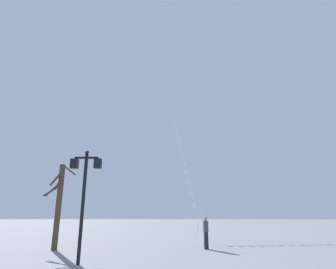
% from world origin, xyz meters
% --- Properties ---
extents(ground_plane, '(160.00, 160.00, 0.00)m').
position_xyz_m(ground_plane, '(0.00, 20.00, 0.00)').
color(ground_plane, gray).
extents(twin_lantern_lamp_post, '(1.26, 0.28, 4.43)m').
position_xyz_m(twin_lantern_lamp_post, '(-2.62, 9.41, 3.08)').
color(twin_lantern_lamp_post, black).
rests_on(twin_lantern_lamp_post, ground_plane).
extents(kite_train, '(1.87, 20.39, 14.81)m').
position_xyz_m(kite_train, '(1.96, 26.34, 7.74)').
color(kite_train, brown).
rests_on(kite_train, ground_plane).
extents(kite_flyer, '(0.27, 0.61, 1.71)m').
position_xyz_m(kite_flyer, '(2.80, 14.33, 0.90)').
color(kite_flyer, '#1E1E2D').
rests_on(kite_flyer, ground_plane).
extents(bare_tree, '(1.75, 1.16, 4.59)m').
position_xyz_m(bare_tree, '(-5.34, 13.70, 2.42)').
color(bare_tree, '#4C3826').
rests_on(bare_tree, ground_plane).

